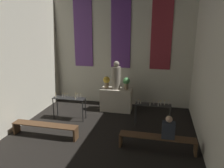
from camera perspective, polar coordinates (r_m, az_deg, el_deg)
wall_back at (r=9.75m, az=2.37°, el=10.12°), size 6.37×0.16×5.33m
altar at (r=9.28m, az=1.12°, el=-4.09°), size 1.30×0.61×0.97m
statue at (r=9.00m, az=1.15°, el=2.03°), size 0.34×0.34×1.17m
flower_vase_left at (r=9.15m, az=-1.44°, el=0.73°), size 0.28×0.28×0.50m
flower_vase_right at (r=8.98m, az=3.77°, el=0.43°), size 0.28×0.28×0.50m
candle_rack_left at (r=8.54m, az=-11.12°, el=-4.44°), size 1.25×0.38×1.04m
candle_rack_right at (r=7.85m, az=10.65°, el=-6.19°), size 1.25×0.38×1.04m
pew_back_left at (r=7.56m, az=-17.10°, el=-10.74°), size 2.20×0.36×0.42m
pew_back_right at (r=6.65m, az=11.67°, el=-14.08°), size 2.20×0.36×0.42m
person_seated at (r=6.48m, az=14.53°, el=-11.20°), size 0.36×0.24×0.66m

